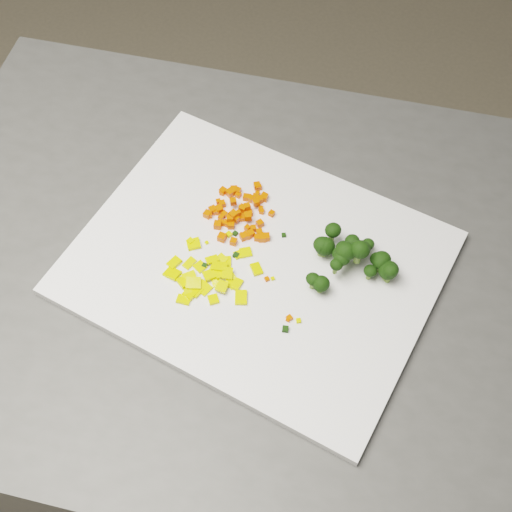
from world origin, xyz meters
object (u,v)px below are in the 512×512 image
Objects in this scene: carrot_pile at (243,209)px; pepper_pile at (213,275)px; counter_block at (262,402)px; cutting_board at (256,263)px; broccoli_pile at (343,262)px.

pepper_pile is at bearing -75.84° from carrot_pile.
counter_block is 9.80× the size of carrot_pile.
cutting_board reaches higher than counter_block.
pepper_pile is at bearing -118.96° from cutting_board.
cutting_board is 0.07m from carrot_pile.
pepper_pile is (0.02, -0.10, -0.01)m from carrot_pile.
carrot_pile is at bearing 138.30° from cutting_board.
carrot_pile is at bearing 104.16° from pepper_pile.
cutting_board is 0.06m from pepper_pile.
broccoli_pile is at bearing 26.97° from counter_block.
counter_block is 8.45× the size of pepper_pile.
counter_block is 0.47m from pepper_pile.
cutting_board is 3.88× the size of pepper_pile.
counter_block is 0.50m from broccoli_pile.
carrot_pile reaches higher than cutting_board.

